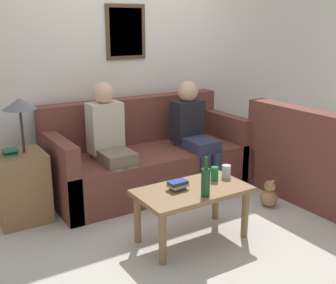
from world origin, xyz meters
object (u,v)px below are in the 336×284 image
couch_main (147,159)px  wine_bottle (206,181)px  couch_side (324,167)px  teddy_bear (269,195)px  person_left (110,139)px  person_right (193,129)px  drinking_glass (226,171)px  coffee_table (192,197)px

couch_main → wine_bottle: 1.47m
couch_side → wine_bottle: 1.74m
teddy_bear → wine_bottle: bearing=-163.4°
person_left → person_right: person_left is taller
wine_bottle → drinking_glass: size_ratio=2.92×
drinking_glass → wine_bottle: bearing=-149.7°
coffee_table → person_right: 1.30m
coffee_table → drinking_glass: (0.41, 0.06, 0.13)m
person_right → wine_bottle: bearing=-121.3°
wine_bottle → person_right: (0.73, 1.21, 0.07)m
person_right → coffee_table: bearing=-125.5°
couch_main → person_right: (0.48, -0.22, 0.32)m
couch_side → teddy_bear: 0.70m
coffee_table → teddy_bear: size_ratio=3.45×
person_left → drinking_glass: bearing=-57.8°
person_left → person_right: size_ratio=1.04×
coffee_table → drinking_glass: drinking_glass is taller
couch_main → teddy_bear: size_ratio=7.91×
person_left → person_right: 0.98m
couch_side → drinking_glass: bearing=88.1°
couch_main → coffee_table: 1.28m
couch_side → coffee_table: size_ratio=1.57×
couch_main → person_right: 0.62m
teddy_bear → couch_main: bearing=125.5°
coffee_table → person_right: size_ratio=0.81×
person_left → teddy_bear: 1.71m
couch_main → coffee_table: bearing=-101.7°
couch_main → wine_bottle: couch_main is taller
person_right → teddy_bear: size_ratio=4.28×
couch_side → teddy_bear: (-0.66, 0.12, -0.22)m
wine_bottle → teddy_bear: bearing=16.6°
wine_bottle → person_left: (-0.24, 1.28, 0.09)m
person_left → couch_main: bearing=16.1°
wine_bottle → person_left: bearing=100.7°
coffee_table → person_left: size_ratio=0.77×
coffee_table → drinking_glass: bearing=8.9°
teddy_bear → person_left: bearing=143.2°
drinking_glass → person_right: (0.32, 0.97, 0.14)m
drinking_glass → teddy_bear: 0.76m
coffee_table → teddy_bear: (1.05, 0.14, -0.27)m
couch_side → person_right: (-0.97, 1.01, 0.32)m
drinking_glass → couch_side: bearing=-1.9°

